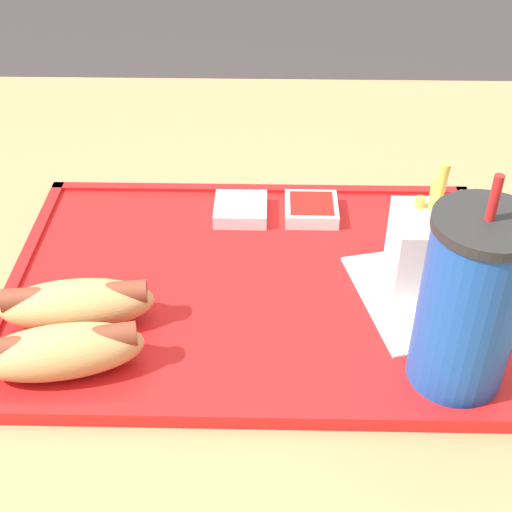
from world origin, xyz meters
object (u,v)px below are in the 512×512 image
fries_carton (438,251)px  sauce_cup_mayo (241,209)px  soda_cup (469,302)px  hot_dog_far (61,350)px  hot_dog_near (77,303)px  sauce_cup_ketchup (311,209)px

fries_carton → sauce_cup_mayo: 0.22m
soda_cup → fries_carton: size_ratio=1.50×
hot_dog_far → sauce_cup_mayo: bearing=-120.4°
hot_dog_near → fries_carton: fries_carton is taller
soda_cup → sauce_cup_ketchup: bearing=-65.0°
hot_dog_near → fries_carton: size_ratio=1.10×
hot_dog_far → fries_carton: fries_carton is taller
sauce_cup_mayo → sauce_cup_ketchup: bearing=-178.8°
sauce_cup_mayo → sauce_cup_ketchup: size_ratio=1.00×
soda_cup → hot_dog_near: bearing=-9.6°
hot_dog_far → fries_carton: (-0.32, -0.12, 0.02)m
fries_carton → soda_cup: bearing=88.7°
hot_dog_far → sauce_cup_ketchup: bearing=-132.2°
soda_cup → hot_dog_far: 0.32m
fries_carton → sauce_cup_mayo: (0.18, -0.12, -0.03)m
hot_dog_far → hot_dog_near: bearing=-90.0°
sauce_cup_mayo → soda_cup: bearing=128.7°
hot_dog_near → sauce_cup_ketchup: 0.27m
soda_cup → fries_carton: (-0.00, -0.11, -0.04)m
hot_dog_near → sauce_cup_ketchup: hot_dog_near is taller
soda_cup → hot_dog_far: bearing=0.7°
sauce_cup_mayo → sauce_cup_ketchup: same height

